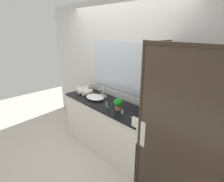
# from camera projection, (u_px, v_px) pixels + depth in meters

# --- Properties ---
(ground_plane) EXTENTS (8.00, 8.00, 0.00)m
(ground_plane) POSITION_uv_depth(u_px,v_px,m) (107.00, 146.00, 3.42)
(ground_plane) COLOR beige
(wall_back_with_mirror) EXTENTS (4.40, 0.06, 2.60)m
(wall_back_with_mirror) POSITION_uv_depth(u_px,v_px,m) (120.00, 77.00, 3.21)
(wall_back_with_mirror) COLOR silver
(wall_back_with_mirror) RESTS_ON ground_plane
(vanity_cabinet) EXTENTS (1.80, 0.58, 0.90)m
(vanity_cabinet) POSITION_uv_depth(u_px,v_px,m) (107.00, 125.00, 3.28)
(vanity_cabinet) COLOR silver
(vanity_cabinet) RESTS_ON ground_plane
(shower_enclosure) EXTENTS (1.20, 0.59, 2.00)m
(shower_enclosure) POSITION_uv_depth(u_px,v_px,m) (167.00, 128.00, 2.09)
(shower_enclosure) COLOR #2D2319
(shower_enclosure) RESTS_ON ground_plane
(sink_basin) EXTENTS (0.38, 0.28, 0.06)m
(sink_basin) POSITION_uv_depth(u_px,v_px,m) (95.00, 97.00, 3.28)
(sink_basin) COLOR white
(sink_basin) RESTS_ON vanity_cabinet
(faucet) EXTENTS (0.17, 0.14, 0.17)m
(faucet) POSITION_uv_depth(u_px,v_px,m) (103.00, 94.00, 3.40)
(faucet) COLOR silver
(faucet) RESTS_ON vanity_cabinet
(potted_plant) EXTENTS (0.15, 0.15, 0.18)m
(potted_plant) POSITION_uv_depth(u_px,v_px,m) (118.00, 103.00, 2.82)
(potted_plant) COLOR #B77A51
(potted_plant) RESTS_ON vanity_cabinet
(amenity_bottle_lotion) EXTENTS (0.03, 0.03, 0.08)m
(amenity_bottle_lotion) POSITION_uv_depth(u_px,v_px,m) (108.00, 107.00, 2.86)
(amenity_bottle_lotion) COLOR #4C7056
(amenity_bottle_lotion) RESTS_ON vanity_cabinet
(amenity_bottle_body_wash) EXTENTS (0.03, 0.03, 0.07)m
(amenity_bottle_body_wash) POSITION_uv_depth(u_px,v_px,m) (122.00, 112.00, 2.70)
(amenity_bottle_body_wash) COLOR white
(amenity_bottle_body_wash) RESTS_ON vanity_cabinet
(amenity_bottle_conditioner) EXTENTS (0.03, 0.03, 0.08)m
(amenity_bottle_conditioner) POSITION_uv_depth(u_px,v_px,m) (107.00, 104.00, 2.97)
(amenity_bottle_conditioner) COLOR white
(amenity_bottle_conditioner) RESTS_ON vanity_cabinet
(rolled_towel_near_edge) EXTENTS (0.15, 0.27, 0.10)m
(rolled_towel_near_edge) POSITION_uv_depth(u_px,v_px,m) (82.00, 89.00, 3.65)
(rolled_towel_near_edge) COLOR silver
(rolled_towel_near_edge) RESTS_ON vanity_cabinet
(rolled_towel_middle) EXTENTS (0.12, 0.21, 0.09)m
(rolled_towel_middle) POSITION_uv_depth(u_px,v_px,m) (83.00, 91.00, 3.54)
(rolled_towel_middle) COLOR silver
(rolled_towel_middle) RESTS_ON vanity_cabinet
(rolled_towel_far_edge) EXTENTS (0.11, 0.21, 0.10)m
(rolled_towel_far_edge) POSITION_uv_depth(u_px,v_px,m) (87.00, 92.00, 3.47)
(rolled_towel_far_edge) COLOR silver
(rolled_towel_far_edge) RESTS_ON vanity_cabinet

